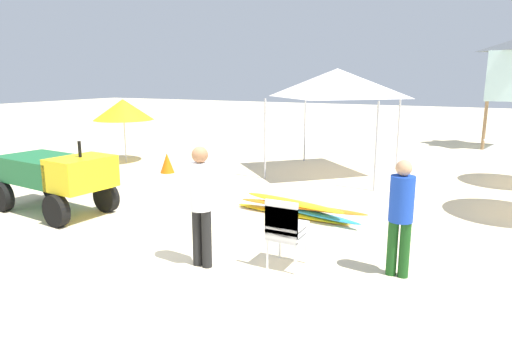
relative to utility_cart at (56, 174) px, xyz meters
name	(u,v)px	position (x,y,z in m)	size (l,w,h in m)	color
ground	(146,265)	(3.25, -1.19, -0.78)	(80.00, 80.00, 0.00)	beige
utility_cart	(56,174)	(0.00, 0.00, 0.00)	(2.65, 1.50, 1.50)	#1E6B38
stacked_plastic_chairs	(285,228)	(5.08, -0.39, -0.18)	(0.48, 0.48, 1.02)	silver
surfboard_pile	(297,208)	(4.34, 1.93, -0.62)	(2.75, 0.84, 0.32)	yellow
lifeguard_near_left	(201,199)	(4.00, -0.84, 0.21)	(0.32, 0.32, 1.73)	black
lifeguard_near_center	(401,211)	(6.54, 0.10, 0.13)	(0.32, 0.32, 1.60)	#194C19
popup_canopy	(337,83)	(3.77, 6.07, 1.71)	(2.94, 2.94, 2.89)	#B2B2B7
beach_umbrella_far	(123,110)	(-2.65, 4.71, 0.88)	(1.85, 1.85, 1.99)	beige
traffic_cone_near	(167,163)	(-0.46, 4.02, -0.50)	(0.40, 0.40, 0.57)	orange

